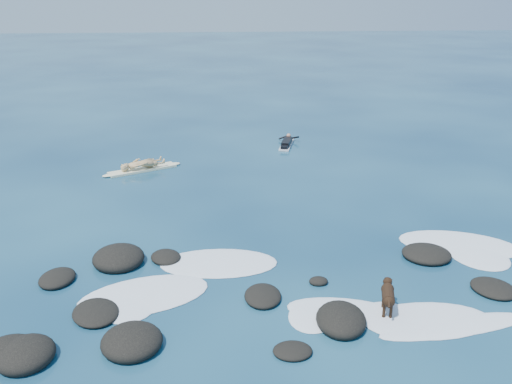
{
  "coord_description": "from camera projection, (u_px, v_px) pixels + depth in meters",
  "views": [
    {
      "loc": [
        -1.87,
        -13.99,
        7.59
      ],
      "look_at": [
        -0.45,
        4.0,
        0.9
      ],
      "focal_mm": 40.0,
      "sensor_mm": 36.0,
      "label": 1
    }
  ],
  "objects": [
    {
      "name": "breaking_foam",
      "position": [
        331.0,
        284.0,
        15.18
      ],
      "size": [
        13.25,
        6.51,
        0.12
      ],
      "color": "white",
      "rests_on": "ground"
    },
    {
      "name": "dog",
      "position": [
        388.0,
        294.0,
        13.7
      ],
      "size": [
        0.51,
        1.22,
        0.79
      ],
      "rotation": [
        0.0,
        0.0,
        1.32
      ],
      "color": "black",
      "rests_on": "ground"
    },
    {
      "name": "reef_rocks",
      "position": [
        209.0,
        302.0,
        14.12
      ],
      "size": [
        14.5,
        5.9,
        0.61
      ],
      "color": "black",
      "rests_on": "ground"
    },
    {
      "name": "ground",
      "position": [
        283.0,
        272.0,
        15.86
      ],
      "size": [
        160.0,
        160.0,
        0.0
      ],
      "primitive_type": "plane",
      "color": "#0A2642",
      "rests_on": "ground"
    },
    {
      "name": "standing_surfer_rig",
      "position": [
        141.0,
        153.0,
        24.02
      ],
      "size": [
        3.25,
        1.91,
        1.99
      ],
      "rotation": [
        0.0,
        0.0,
        0.48
      ],
      "color": "#EDEBBE",
      "rests_on": "ground"
    },
    {
      "name": "paddling_surfer_rig",
      "position": [
        287.0,
        143.0,
        27.97
      ],
      "size": [
        1.24,
        2.37,
        0.41
      ],
      "rotation": [
        0.0,
        0.0,
        1.31
      ],
      "color": "silver",
      "rests_on": "ground"
    }
  ]
}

